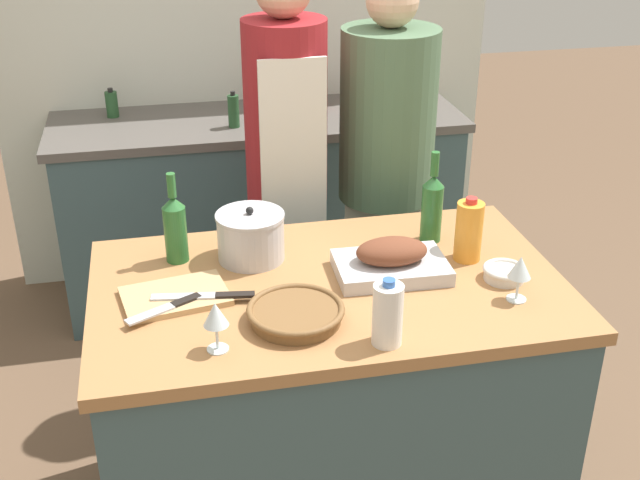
{
  "coord_description": "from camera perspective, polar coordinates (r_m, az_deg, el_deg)",
  "views": [
    {
      "loc": [
        -0.45,
        -2.02,
        2.07
      ],
      "look_at": [
        0.0,
        0.13,
        0.97
      ],
      "focal_mm": 45.0,
      "sensor_mm": 36.0,
      "label": 1
    }
  ],
  "objects": [
    {
      "name": "cutting_board",
      "position": [
        2.33,
        -10.26,
        -3.99
      ],
      "size": [
        0.32,
        0.25,
        0.02
      ],
      "color": "tan",
      "rests_on": "kitchen_island"
    },
    {
      "name": "wine_bottle_dark",
      "position": [
        2.61,
        7.97,
        2.4
      ],
      "size": [
        0.07,
        0.07,
        0.31
      ],
      "color": "#28662D",
      "rests_on": "kitchen_island"
    },
    {
      "name": "back_wall",
      "position": [
        4.0,
        -5.36,
        15.1
      ],
      "size": [
        2.4,
        0.1,
        2.55
      ],
      "color": "silver",
      "rests_on": "ground_plane"
    },
    {
      "name": "knife_chef",
      "position": [
        2.3,
        -8.05,
        -3.95
      ],
      "size": [
        0.29,
        0.07,
        0.01
      ],
      "color": "#B7B7BC",
      "rests_on": "cutting_board"
    },
    {
      "name": "condiment_bottle_short",
      "position": [
        3.86,
        -14.59,
        9.34
      ],
      "size": [
        0.06,
        0.06,
        0.14
      ],
      "color": "#234C28",
      "rests_on": "back_counter"
    },
    {
      "name": "person_cook_guest",
      "position": [
        3.17,
        4.7,
        5.03
      ],
      "size": [
        0.37,
        0.37,
        1.65
      ],
      "rotation": [
        0.0,
        0.0,
        -0.37
      ],
      "color": "beige",
      "rests_on": "ground_plane"
    },
    {
      "name": "mixing_bowl",
      "position": [
        2.45,
        12.98,
        -2.27
      ],
      "size": [
        0.13,
        0.13,
        0.04
      ],
      "color": "beige",
      "rests_on": "kitchen_island"
    },
    {
      "name": "wine_glass_left",
      "position": [
        2.32,
        14.04,
        -2.0
      ],
      "size": [
        0.07,
        0.07,
        0.14
      ],
      "color": "silver",
      "rests_on": "kitchen_island"
    },
    {
      "name": "juice_jug",
      "position": [
        2.52,
        10.54,
        0.64
      ],
      "size": [
        0.08,
        0.08,
        0.21
      ],
      "color": "orange",
      "rests_on": "kitchen_island"
    },
    {
      "name": "stand_mixer",
      "position": [
        3.82,
        -1.32,
        11.01
      ],
      "size": [
        0.18,
        0.14,
        0.3
      ],
      "color": "#B22323",
      "rests_on": "back_counter"
    },
    {
      "name": "condiment_bottle_tall",
      "position": [
        3.61,
        -6.17,
        9.12
      ],
      "size": [
        0.05,
        0.05,
        0.16
      ],
      "color": "#234C28",
      "rests_on": "back_counter"
    },
    {
      "name": "knife_paring",
      "position": [
        2.26,
        -10.85,
        -4.75
      ],
      "size": [
        0.22,
        0.13,
        0.01
      ],
      "color": "#B7B7BC",
      "rests_on": "cutting_board"
    },
    {
      "name": "wicker_basket",
      "position": [
        2.19,
        -1.74,
        -5.21
      ],
      "size": [
        0.27,
        0.27,
        0.05
      ],
      "color": "brown",
      "rests_on": "kitchen_island"
    },
    {
      "name": "milk_jug",
      "position": [
        2.08,
        4.83,
        -5.27
      ],
      "size": [
        0.08,
        0.08,
        0.19
      ],
      "color": "white",
      "rests_on": "kitchen_island"
    },
    {
      "name": "stock_pot",
      "position": [
        2.5,
        -4.95,
        0.26
      ],
      "size": [
        0.21,
        0.21,
        0.18
      ],
      "color": "#B7B7BC",
      "rests_on": "kitchen_island"
    },
    {
      "name": "wine_glass_right",
      "position": [
        2.05,
        -7.43,
        -5.38
      ],
      "size": [
        0.07,
        0.07,
        0.14
      ],
      "color": "silver",
      "rests_on": "kitchen_island"
    },
    {
      "name": "person_cook_aproned",
      "position": [
        3.04,
        -2.37,
        5.2
      ],
      "size": [
        0.31,
        0.31,
        1.71
      ],
      "rotation": [
        0.0,
        0.0,
        0.02
      ],
      "color": "beige",
      "rests_on": "ground_plane"
    },
    {
      "name": "kitchen_island",
      "position": [
        2.63,
        0.58,
        -11.46
      ],
      "size": [
        1.4,
        0.85,
        0.89
      ],
      "color": "#3D565B",
      "rests_on": "ground_plane"
    },
    {
      "name": "roasting_pan",
      "position": [
        2.42,
        5.09,
        -1.5
      ],
      "size": [
        0.34,
        0.23,
        0.12
      ],
      "color": "#BCBCC1",
      "rests_on": "kitchen_island"
    },
    {
      "name": "back_counter",
      "position": [
        3.92,
        -4.22,
        2.31
      ],
      "size": [
        1.9,
        0.6,
        0.91
      ],
      "color": "#3D565B",
      "rests_on": "ground_plane"
    },
    {
      "name": "wine_bottle_green",
      "position": [
        2.5,
        -10.27,
        0.92
      ],
      "size": [
        0.07,
        0.07,
        0.29
      ],
      "color": "#28662D",
      "rests_on": "kitchen_island"
    }
  ]
}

